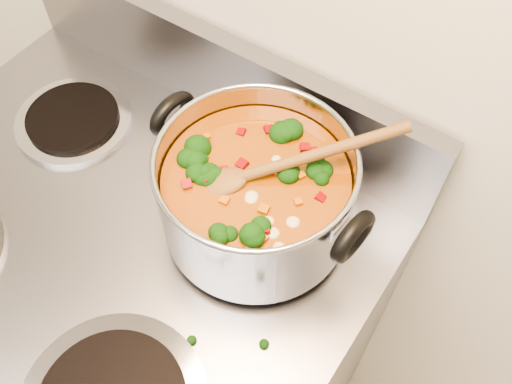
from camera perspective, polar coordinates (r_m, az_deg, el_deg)
electric_range at (r=1.27m, az=-11.24°, el=-14.80°), size 0.78×0.70×1.08m
stockpot at (r=0.77m, az=0.02°, el=-0.10°), size 0.33×0.27×0.16m
wooden_spoon at (r=0.73m, az=1.34°, el=2.35°), size 0.22×0.22×0.08m
cooktop_crumbs at (r=0.90m, az=-4.88°, el=2.22°), size 0.23×0.22×0.01m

